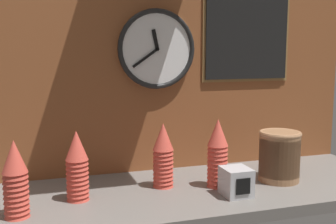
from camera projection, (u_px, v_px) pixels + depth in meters
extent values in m
cube|color=slate|center=(192.00, 192.00, 1.52)|extent=(1.60, 0.56, 0.04)
cube|color=brown|center=(170.00, 41.00, 1.69)|extent=(1.60, 0.03, 1.05)
cone|color=#DB4C3D|center=(217.00, 173.00, 1.52)|extent=(0.07, 0.07, 0.10)
cone|color=#DB4C3D|center=(217.00, 169.00, 1.51)|extent=(0.07, 0.07, 0.10)
cone|color=#DB4C3D|center=(217.00, 165.00, 1.51)|extent=(0.07, 0.07, 0.10)
cone|color=#DB4C3D|center=(217.00, 161.00, 1.51)|extent=(0.07, 0.07, 0.10)
cone|color=#DB4C3D|center=(218.00, 157.00, 1.51)|extent=(0.07, 0.07, 0.10)
cone|color=#DB4C3D|center=(218.00, 153.00, 1.50)|extent=(0.07, 0.07, 0.10)
cone|color=#DB4C3D|center=(218.00, 149.00, 1.50)|extent=(0.07, 0.07, 0.10)
cone|color=#DB4C3D|center=(218.00, 145.00, 1.50)|extent=(0.07, 0.07, 0.10)
cone|color=#DB4C3D|center=(218.00, 141.00, 1.50)|extent=(0.07, 0.07, 0.10)
cone|color=#DB4C3D|center=(218.00, 137.00, 1.50)|extent=(0.07, 0.07, 0.10)
cone|color=#DB4C3D|center=(218.00, 132.00, 1.49)|extent=(0.07, 0.07, 0.10)
cone|color=#DB4C3D|center=(163.00, 174.00, 1.51)|extent=(0.07, 0.07, 0.10)
cone|color=#DB4C3D|center=(163.00, 169.00, 1.51)|extent=(0.07, 0.07, 0.10)
cone|color=#DB4C3D|center=(163.00, 165.00, 1.51)|extent=(0.07, 0.07, 0.10)
cone|color=#DB4C3D|center=(163.00, 161.00, 1.51)|extent=(0.07, 0.07, 0.10)
cone|color=#DB4C3D|center=(163.00, 157.00, 1.51)|extent=(0.07, 0.07, 0.10)
cone|color=#DB4C3D|center=(163.00, 153.00, 1.50)|extent=(0.07, 0.07, 0.10)
cone|color=#DB4C3D|center=(163.00, 149.00, 1.50)|extent=(0.07, 0.07, 0.10)
cone|color=#DB4C3D|center=(163.00, 145.00, 1.50)|extent=(0.07, 0.07, 0.10)
cone|color=#DB4C3D|center=(163.00, 141.00, 1.50)|extent=(0.07, 0.07, 0.10)
cone|color=#DB4C3D|center=(163.00, 137.00, 1.49)|extent=(0.07, 0.07, 0.10)
cone|color=#DB4C3D|center=(78.00, 186.00, 1.38)|extent=(0.07, 0.07, 0.10)
cone|color=#DB4C3D|center=(78.00, 181.00, 1.38)|extent=(0.07, 0.07, 0.10)
cone|color=#DB4C3D|center=(77.00, 177.00, 1.38)|extent=(0.07, 0.07, 0.10)
cone|color=#DB4C3D|center=(77.00, 172.00, 1.37)|extent=(0.07, 0.07, 0.10)
cone|color=#DB4C3D|center=(77.00, 168.00, 1.37)|extent=(0.07, 0.07, 0.10)
cone|color=#DB4C3D|center=(77.00, 163.00, 1.37)|extent=(0.07, 0.07, 0.10)
cone|color=#DB4C3D|center=(77.00, 159.00, 1.37)|extent=(0.07, 0.07, 0.10)
cone|color=#DB4C3D|center=(77.00, 154.00, 1.36)|extent=(0.07, 0.07, 0.10)
cone|color=#DB4C3D|center=(77.00, 150.00, 1.36)|extent=(0.07, 0.07, 0.10)
cone|color=#DB4C3D|center=(76.00, 145.00, 1.36)|extent=(0.07, 0.07, 0.10)
cone|color=#DB4C3D|center=(17.00, 201.00, 1.24)|extent=(0.07, 0.07, 0.10)
cone|color=#DB4C3D|center=(16.00, 196.00, 1.24)|extent=(0.07, 0.07, 0.10)
cone|color=#DB4C3D|center=(16.00, 191.00, 1.23)|extent=(0.07, 0.07, 0.10)
cone|color=#DB4C3D|center=(16.00, 187.00, 1.23)|extent=(0.07, 0.07, 0.10)
cone|color=#DB4C3D|center=(16.00, 182.00, 1.23)|extent=(0.07, 0.07, 0.10)
cone|color=#DB4C3D|center=(15.00, 177.00, 1.23)|extent=(0.07, 0.07, 0.10)
cone|color=#DB4C3D|center=(15.00, 172.00, 1.22)|extent=(0.07, 0.07, 0.10)
cone|color=#DB4C3D|center=(15.00, 167.00, 1.22)|extent=(0.07, 0.07, 0.10)
cone|color=#DB4C3D|center=(14.00, 162.00, 1.22)|extent=(0.07, 0.07, 0.10)
cone|color=#DB4C3D|center=(14.00, 157.00, 1.22)|extent=(0.07, 0.07, 0.10)
cylinder|color=#996B47|center=(279.00, 174.00, 1.59)|extent=(0.15, 0.15, 0.05)
cylinder|color=#996B47|center=(279.00, 168.00, 1.59)|extent=(0.15, 0.15, 0.05)
cylinder|color=#996B47|center=(279.00, 162.00, 1.58)|extent=(0.15, 0.15, 0.05)
cylinder|color=#996B47|center=(279.00, 156.00, 1.58)|extent=(0.15, 0.15, 0.05)
cylinder|color=#996B47|center=(280.00, 150.00, 1.58)|extent=(0.15, 0.15, 0.05)
cylinder|color=#996B47|center=(280.00, 144.00, 1.57)|extent=(0.15, 0.15, 0.05)
cylinder|color=#996B47|center=(280.00, 138.00, 1.57)|extent=(0.15, 0.15, 0.05)
torus|color=tan|center=(280.00, 134.00, 1.57)|extent=(0.16, 0.16, 0.02)
cylinder|color=white|center=(156.00, 49.00, 1.65)|extent=(0.31, 0.02, 0.31)
torus|color=black|center=(157.00, 49.00, 1.65)|extent=(0.31, 0.02, 0.31)
cube|color=black|center=(155.00, 39.00, 1.63)|extent=(0.03, 0.01, 0.08)
cube|color=black|center=(145.00, 58.00, 1.63)|extent=(0.10, 0.01, 0.08)
cylinder|color=black|center=(157.00, 49.00, 1.64)|extent=(0.02, 0.01, 0.02)
cube|color=olive|center=(247.00, 15.00, 1.76)|extent=(0.40, 0.01, 0.56)
cube|color=black|center=(248.00, 15.00, 1.76)|extent=(0.38, 0.01, 0.53)
cube|color=#B7B7BC|center=(236.00, 182.00, 1.42)|extent=(0.09, 0.10, 0.10)
cube|color=black|center=(243.00, 186.00, 1.38)|extent=(0.05, 0.00, 0.05)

